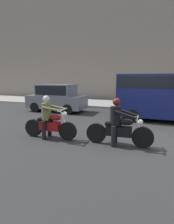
{
  "coord_description": "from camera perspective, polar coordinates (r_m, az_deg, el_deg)",
  "views": [
    {
      "loc": [
        0.38,
        -6.84,
        2.16
      ],
      "look_at": [
        -2.01,
        -0.31,
        0.86
      ],
      "focal_mm": 28.68,
      "sensor_mm": 36.0,
      "label": 1
    }
  ],
  "objects": [
    {
      "name": "sidewalk_slab",
      "position": [
        15.0,
        18.42,
        2.0
      ],
      "size": [
        40.0,
        4.4,
        0.14
      ],
      "primitive_type": "cube",
      "color": "gray",
      "rests_on": "ground_plane"
    },
    {
      "name": "motorcycle_with_rider_black_leather",
      "position": [
        5.92,
        10.03,
        -4.53
      ],
      "size": [
        2.19,
        0.7,
        1.56
      ],
      "color": "black",
      "rests_on": "ground_plane"
    },
    {
      "name": "ground_plane",
      "position": [
        7.19,
        16.21,
        -7.37
      ],
      "size": [
        80.0,
        80.0,
        0.0
      ],
      "primitive_type": "plane",
      "color": "#292929"
    },
    {
      "name": "motorcycle_with_rider_olive",
      "position": [
        6.65,
        -11.91,
        -2.86
      ],
      "size": [
        2.07,
        0.7,
        1.58
      ],
      "color": "black",
      "rests_on": "ground_plane"
    },
    {
      "name": "street_sign_post",
      "position": [
        15.26,
        19.19,
        7.7
      ],
      "size": [
        0.44,
        0.08,
        2.31
      ],
      "color": "gray",
      "rests_on": "sidewalk_slab"
    },
    {
      "name": "building_facade",
      "position": [
        18.59,
        19.88,
        20.92
      ],
      "size": [
        40.0,
        1.4,
        11.38
      ],
      "primitive_type": "cube",
      "color": "slate",
      "rests_on": "ground_plane"
    },
    {
      "name": "parked_hatchback_slate_gray",
      "position": [
        12.12,
        -9.64,
        4.6
      ],
      "size": [
        3.83,
        1.76,
        1.8
      ],
      "color": "slate",
      "rests_on": "ground_plane"
    },
    {
      "name": "parked_van_navy",
      "position": [
        10.0,
        23.39,
        5.23
      ],
      "size": [
        4.62,
        1.96,
        2.39
      ],
      "color": "#11194C",
      "rests_on": "ground_plane"
    }
  ]
}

